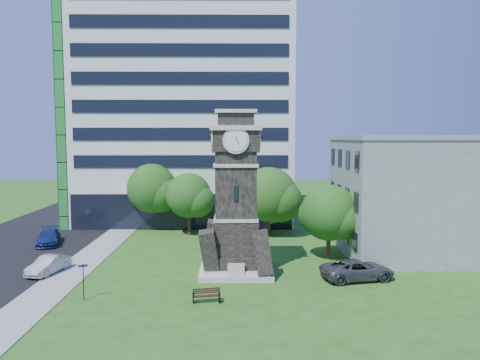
{
  "coord_description": "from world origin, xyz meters",
  "views": [
    {
      "loc": [
        2.95,
        -32.82,
        10.19
      ],
      "look_at": [
        3.35,
        6.35,
        6.65
      ],
      "focal_mm": 35.0,
      "sensor_mm": 36.0,
      "label": 1
    }
  ],
  "objects_px": {
    "clock_tower": "(236,203)",
    "car_street_north": "(48,237)",
    "car_street_mid": "(48,265)",
    "car_east_lot": "(357,270)",
    "street_sign": "(83,277)",
    "park_bench": "(206,295)"
  },
  "relations": [
    {
      "from": "car_east_lot",
      "to": "street_sign",
      "type": "height_order",
      "value": "street_sign"
    },
    {
      "from": "clock_tower",
      "to": "street_sign",
      "type": "distance_m",
      "value": 12.0
    },
    {
      "from": "car_east_lot",
      "to": "park_bench",
      "type": "bearing_deg",
      "value": 101.2
    },
    {
      "from": "clock_tower",
      "to": "car_street_mid",
      "type": "xyz_separation_m",
      "value": [
        -14.13,
        -0.24,
        -4.62
      ]
    },
    {
      "from": "car_street_mid",
      "to": "car_street_north",
      "type": "bearing_deg",
      "value": 125.36
    },
    {
      "from": "car_street_north",
      "to": "car_street_mid",
      "type": "bearing_deg",
      "value": -84.56
    },
    {
      "from": "car_street_mid",
      "to": "car_street_north",
      "type": "xyz_separation_m",
      "value": [
        -3.83,
        9.62,
        0.05
      ]
    },
    {
      "from": "car_east_lot",
      "to": "park_bench",
      "type": "distance_m",
      "value": 11.53
    },
    {
      "from": "clock_tower",
      "to": "park_bench",
      "type": "xyz_separation_m",
      "value": [
        -1.86,
        -6.59,
        -4.81
      ]
    },
    {
      "from": "clock_tower",
      "to": "car_east_lot",
      "type": "distance_m",
      "value": 10.06
    },
    {
      "from": "park_bench",
      "to": "street_sign",
      "type": "height_order",
      "value": "street_sign"
    },
    {
      "from": "car_street_mid",
      "to": "car_east_lot",
      "type": "xyz_separation_m",
      "value": [
        22.87,
        -1.8,
        0.07
      ]
    },
    {
      "from": "clock_tower",
      "to": "car_street_north",
      "type": "xyz_separation_m",
      "value": [
        -17.96,
        9.39,
        -4.57
      ]
    },
    {
      "from": "car_street_north",
      "to": "car_east_lot",
      "type": "bearing_deg",
      "value": -39.42
    },
    {
      "from": "car_east_lot",
      "to": "car_street_mid",
      "type": "bearing_deg",
      "value": 73.45
    },
    {
      "from": "clock_tower",
      "to": "street_sign",
      "type": "relative_size",
      "value": 5.18
    },
    {
      "from": "clock_tower",
      "to": "car_street_north",
      "type": "height_order",
      "value": "clock_tower"
    },
    {
      "from": "car_street_mid",
      "to": "clock_tower",
      "type": "bearing_deg",
      "value": 14.63
    },
    {
      "from": "car_east_lot",
      "to": "street_sign",
      "type": "distance_m",
      "value": 18.79
    },
    {
      "from": "car_east_lot",
      "to": "park_bench",
      "type": "relative_size",
      "value": 3.06
    },
    {
      "from": "clock_tower",
      "to": "car_street_mid",
      "type": "distance_m",
      "value": 14.87
    },
    {
      "from": "park_bench",
      "to": "street_sign",
      "type": "xyz_separation_m",
      "value": [
        -7.73,
        0.45,
        1.01
      ]
    }
  ]
}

